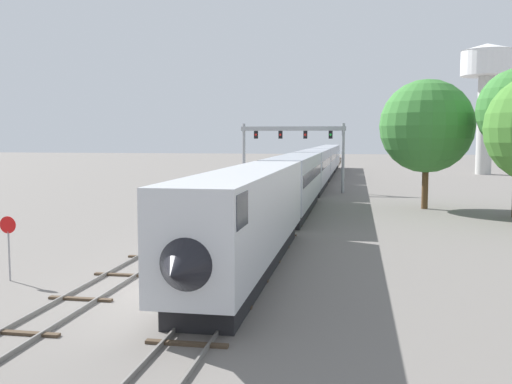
{
  "coord_description": "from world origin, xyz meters",
  "views": [
    {
      "loc": [
        7.02,
        -22.38,
        6.32
      ],
      "look_at": [
        1.0,
        12.0,
        3.0
      ],
      "focal_mm": 40.36,
      "sensor_mm": 36.0,
      "label": 1
    }
  ],
  "objects_px": {
    "signal_gantry": "(293,142)",
    "trackside_tree_left": "(427,126)",
    "stop_sign": "(8,239)",
    "passenger_train": "(314,168)",
    "water_tower": "(487,74)"
  },
  "relations": [
    {
      "from": "trackside_tree_left",
      "to": "water_tower",
      "type": "bearing_deg",
      "value": 73.25
    },
    {
      "from": "passenger_train",
      "to": "trackside_tree_left",
      "type": "distance_m",
      "value": 20.91
    },
    {
      "from": "water_tower",
      "to": "stop_sign",
      "type": "distance_m",
      "value": 90.25
    },
    {
      "from": "stop_sign",
      "to": "water_tower",
      "type": "bearing_deg",
      "value": 65.81
    },
    {
      "from": "signal_gantry",
      "to": "stop_sign",
      "type": "distance_m",
      "value": 44.31
    },
    {
      "from": "stop_sign",
      "to": "trackside_tree_left",
      "type": "height_order",
      "value": "trackside_tree_left"
    },
    {
      "from": "signal_gantry",
      "to": "water_tower",
      "type": "xyz_separation_m",
      "value": [
        28.71,
        37.72,
        11.13
      ]
    },
    {
      "from": "signal_gantry",
      "to": "trackside_tree_left",
      "type": "distance_m",
      "value": 19.05
    },
    {
      "from": "signal_gantry",
      "to": "stop_sign",
      "type": "height_order",
      "value": "signal_gantry"
    },
    {
      "from": "passenger_train",
      "to": "signal_gantry",
      "type": "xyz_separation_m",
      "value": [
        -2.25,
        -3.57,
        3.2
      ]
    },
    {
      "from": "signal_gantry",
      "to": "trackside_tree_left",
      "type": "bearing_deg",
      "value": -45.59
    },
    {
      "from": "signal_gantry",
      "to": "trackside_tree_left",
      "type": "relative_size",
      "value": 1.06
    },
    {
      "from": "signal_gantry",
      "to": "water_tower",
      "type": "distance_m",
      "value": 48.69
    },
    {
      "from": "water_tower",
      "to": "trackside_tree_left",
      "type": "xyz_separation_m",
      "value": [
        -15.43,
        -51.28,
        -9.64
      ]
    },
    {
      "from": "passenger_train",
      "to": "stop_sign",
      "type": "xyz_separation_m",
      "value": [
        -10.0,
        -47.02,
        -0.74
      ]
    }
  ]
}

